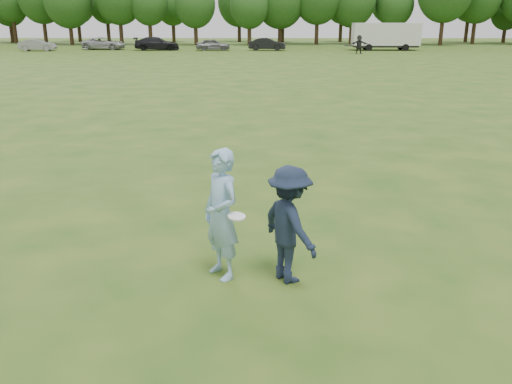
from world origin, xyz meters
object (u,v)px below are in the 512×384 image
car_c (104,44)px  cargo_trailer (386,35)px  car_e (213,45)px  car_d (157,44)px  player_far_d (359,44)px  car_b (37,45)px  car_f (267,44)px  thrower (221,215)px  defender (290,225)px

car_c → cargo_trailer: 34.74m
car_c → car_e: (13.74, -1.74, -0.04)m
car_e → cargo_trailer: 21.02m
car_d → cargo_trailer: bearing=-95.6°
player_far_d → car_e: player_far_d is taller
car_b → car_c: bearing=-73.9°
player_far_d → car_b: bearing=171.5°
car_f → cargo_trailer: 14.46m
thrower → car_f: (1.16, 60.17, -0.30)m
cargo_trailer → defender: bearing=-103.4°
car_d → defender: bearing=-173.7°
car_c → car_b: bearing=116.5°
car_c → car_e: car_c is taller
defender → car_e: 60.33m
thrower → car_e: 60.11m
car_b → car_f: car_f is taller
thrower → defender: bearing=47.4°
thrower → car_e: bearing=149.0°
cargo_trailer → car_d: bearing=-179.4°
car_c → cargo_trailer: (34.71, -0.88, 1.04)m
defender → car_d: 62.01m
player_far_d → car_d: bearing=163.5°
car_e → car_f: car_f is taller
car_b → defender: bearing=-160.7°
car_f → car_e: bearing=98.0°
car_b → car_d: 14.11m
car_b → cargo_trailer: 41.95m
defender → car_c: size_ratio=0.35×
defender → car_c: bearing=-14.3°
player_far_d → car_c: size_ratio=0.38×
car_c → car_e: bearing=-92.5°
car_c → car_f: 20.36m
car_d → player_far_d: bearing=-111.3°
thrower → cargo_trailer: 62.69m
car_b → player_far_d: bearing=-102.8°
car_f → cargo_trailer: bearing=-82.5°
car_d → cargo_trailer: cargo_trailer is taller
car_c → cargo_trailer: cargo_trailer is taller
car_b → cargo_trailer: cargo_trailer is taller
thrower → car_b: 64.37m
car_d → car_e: (6.91, -0.57, -0.09)m
player_far_d → car_b: size_ratio=0.48×
car_c → car_d: bearing=-95.0°
player_far_d → car_c: bearing=164.7°
car_d → cargo_trailer: size_ratio=0.60×
thrower → cargo_trailer: (15.57, 60.72, 0.74)m
car_d → cargo_trailer: 27.90m
car_b → car_e: bearing=-92.6°
thrower → car_c: bearing=161.1°
cargo_trailer → thrower: bearing=-104.4°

